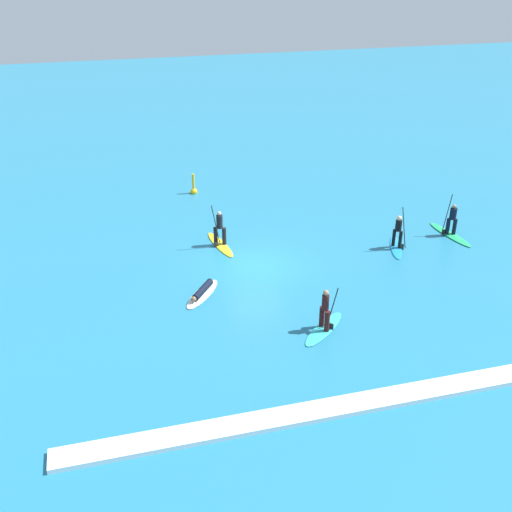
{
  "coord_description": "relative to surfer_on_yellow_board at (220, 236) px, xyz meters",
  "views": [
    {
      "loc": [
        -6.74,
        -25.23,
        13.99
      ],
      "look_at": [
        0.0,
        0.0,
        0.5
      ],
      "focal_mm": 43.07,
      "sensor_mm": 36.0,
      "label": 1
    }
  ],
  "objects": [
    {
      "name": "surfer_on_yellow_board",
      "position": [
        0.0,
        0.0,
        0.0
      ],
      "size": [
        1.1,
        3.18,
        2.37
      ],
      "rotation": [
        0.0,
        0.0,
        4.88
      ],
      "color": "yellow",
      "rests_on": "ground_plane"
    },
    {
      "name": "wave_crest",
      "position": [
        1.22,
        -13.2,
        -0.44
      ],
      "size": [
        18.59,
        0.9,
        0.18
      ],
      "primitive_type": "cube",
      "color": "white",
      "rests_on": "ground_plane"
    },
    {
      "name": "surfer_on_white_board",
      "position": [
        -1.79,
        -4.67,
        -0.39
      ],
      "size": [
        2.19,
        2.62,
        0.39
      ],
      "rotation": [
        0.0,
        0.0,
        4.08
      ],
      "color": "white",
      "rests_on": "ground_plane"
    },
    {
      "name": "ground_plane",
      "position": [
        1.22,
        -2.6,
        -0.53
      ],
      "size": [
        120.0,
        120.0,
        0.0
      ],
      "primitive_type": "plane",
      "color": "teal",
      "rests_on": "ground"
    },
    {
      "name": "surfer_on_blue_board",
      "position": [
        8.62,
        -2.63,
        0.02
      ],
      "size": [
        1.49,
        2.69,
        2.34
      ],
      "rotation": [
        0.0,
        0.0,
        4.34
      ],
      "color": "#1E8CD1",
      "rests_on": "ground_plane"
    },
    {
      "name": "surfer_on_green_board",
      "position": [
        12.07,
        -1.98,
        -0.06
      ],
      "size": [
        1.05,
        3.34,
        2.3
      ],
      "rotation": [
        0.0,
        0.0,
        1.71
      ],
      "color": "#23B266",
      "rests_on": "ground_plane"
    },
    {
      "name": "marker_buoy",
      "position": [
        -0.06,
        7.54,
        -0.29
      ],
      "size": [
        0.43,
        0.43,
        1.36
      ],
      "color": "yellow",
      "rests_on": "ground_plane"
    },
    {
      "name": "surfer_on_teal_board",
      "position": [
        2.45,
        -8.62,
        -0.06
      ],
      "size": [
        2.58,
        2.44,
        2.03
      ],
      "rotation": [
        0.0,
        0.0,
        0.74
      ],
      "color": "#33C6CC",
      "rests_on": "ground_plane"
    }
  ]
}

